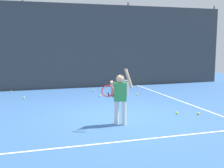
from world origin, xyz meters
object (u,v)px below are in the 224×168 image
at_px(tennis_ball_6, 177,113).
at_px(tennis_ball_5, 94,90).
at_px(tennis_ball_0, 11,92).
at_px(tennis_ball_2, 24,98).
at_px(tennis_ball_1, 137,94).
at_px(tennis_ball_3, 100,96).
at_px(tennis_player, 120,95).
at_px(tennis_ball_4, 198,114).
at_px(ball_hopper, 124,87).

bearing_deg(tennis_ball_6, tennis_ball_5, 105.88).
relative_size(tennis_ball_0, tennis_ball_2, 1.00).
xyz_separation_m(tennis_ball_1, tennis_ball_5, (-1.33, 1.44, 0.00)).
distance_m(tennis_ball_3, tennis_ball_6, 3.50).
relative_size(tennis_ball_0, tennis_ball_5, 1.00).
relative_size(tennis_ball_0, tennis_ball_6, 1.00).
relative_size(tennis_player, tennis_ball_3, 20.46).
bearing_deg(tennis_ball_4, tennis_ball_6, 156.03).
relative_size(tennis_player, tennis_ball_1, 20.46).
bearing_deg(tennis_ball_0, tennis_ball_5, -11.29).
height_order(tennis_ball_1, tennis_ball_5, same).
height_order(tennis_player, tennis_ball_2, tennis_player).
bearing_deg(tennis_ball_2, tennis_ball_4, -39.84).
bearing_deg(tennis_player, tennis_ball_6, 36.63).
bearing_deg(tennis_player, tennis_ball_4, 27.64).
bearing_deg(tennis_ball_6, tennis_ball_1, 89.13).
distance_m(ball_hopper, tennis_ball_2, 3.66).
xyz_separation_m(tennis_ball_1, tennis_ball_2, (-4.07, 0.51, 0.00)).
bearing_deg(tennis_ball_6, tennis_ball_2, 138.46).
xyz_separation_m(tennis_ball_3, tennis_ball_4, (1.88, -3.47, 0.00)).
distance_m(tennis_ball_3, tennis_ball_5, 1.27).
xyz_separation_m(tennis_ball_4, tennis_ball_6, (-0.53, 0.24, 0.00)).
distance_m(tennis_player, ball_hopper, 4.10).
height_order(ball_hopper, tennis_ball_4, ball_hopper).
bearing_deg(tennis_ball_1, tennis_ball_6, -90.87).
bearing_deg(tennis_ball_0, tennis_ball_4, -46.93).
relative_size(tennis_ball_3, tennis_ball_4, 1.00).
relative_size(tennis_player, tennis_ball_4, 20.46).
relative_size(tennis_ball_1, tennis_ball_6, 1.00).
height_order(tennis_player, tennis_ball_5, tennis_player).
bearing_deg(tennis_ball_4, tennis_player, -173.10).
xyz_separation_m(tennis_ball_1, tennis_ball_3, (-1.40, 0.17, 0.00)).
relative_size(tennis_ball_4, tennis_ball_5, 1.00).
distance_m(ball_hopper, tennis_ball_5, 1.53).
relative_size(tennis_ball_1, tennis_ball_5, 1.00).
distance_m(tennis_ball_3, tennis_ball_4, 3.95).
xyz_separation_m(tennis_ball_2, tennis_ball_5, (2.75, 0.93, 0.00)).
relative_size(tennis_ball_1, tennis_ball_2, 1.00).
bearing_deg(tennis_ball_4, ball_hopper, 104.61).
bearing_deg(tennis_ball_5, tennis_ball_0, 168.71).
height_order(tennis_ball_0, tennis_ball_4, same).
bearing_deg(tennis_ball_0, ball_hopper, -24.30).
relative_size(tennis_ball_1, tennis_ball_3, 1.00).
distance_m(ball_hopper, tennis_ball_6, 3.32).
xyz_separation_m(tennis_player, tennis_ball_2, (-2.19, 4.09, -0.69)).
distance_m(tennis_ball_2, tennis_ball_5, 2.90).
distance_m(tennis_ball_0, tennis_ball_5, 3.28).
relative_size(tennis_ball_4, tennis_ball_6, 1.00).
bearing_deg(tennis_ball_3, tennis_ball_4, -61.52).
relative_size(tennis_player, tennis_ball_5, 20.46).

